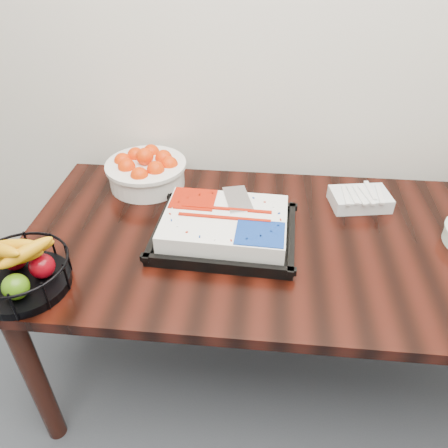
# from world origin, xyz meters

# --- Properties ---
(table) EXTENTS (1.80, 0.90, 0.75)m
(table) POSITION_xyz_m (0.00, 2.00, 0.66)
(table) COLOR black
(table) RESTS_ON ground
(cake_tray) EXTENTS (0.49, 0.39, 0.10)m
(cake_tray) POSITION_xyz_m (-0.19, 1.98, 0.79)
(cake_tray) COLOR black
(cake_tray) RESTS_ON table
(tangerine_bowl) EXTENTS (0.32, 0.32, 0.20)m
(tangerine_bowl) POSITION_xyz_m (-0.54, 2.30, 0.84)
(tangerine_bowl) COLOR white
(tangerine_bowl) RESTS_ON table
(fruit_basket) EXTENTS (0.29, 0.29, 0.16)m
(fruit_basket) POSITION_xyz_m (-0.77, 1.68, 0.81)
(fruit_basket) COLOR black
(fruit_basket) RESTS_ON table
(fork_bag) EXTENTS (0.24, 0.18, 0.06)m
(fork_bag) POSITION_xyz_m (0.30, 2.24, 0.78)
(fork_bag) COLOR silver
(fork_bag) RESTS_ON table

